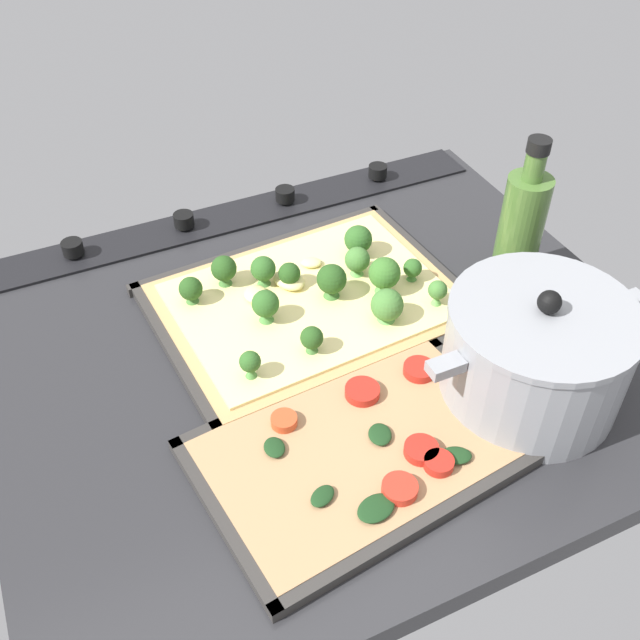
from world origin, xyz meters
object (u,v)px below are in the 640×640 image
at_px(broccoli_pizza, 314,296).
at_px(oil_bottle, 521,227).
at_px(cooking_pot, 535,354).
at_px(baking_tray_back, 361,451).
at_px(veggie_pizza_back, 364,446).
at_px(baking_tray_front, 311,307).

bearing_deg(broccoli_pizza, oil_bottle, 167.88).
height_order(broccoli_pizza, cooking_pot, cooking_pot).
distance_m(baking_tray_back, oil_bottle, 0.35).
distance_m(broccoli_pizza, oil_bottle, 0.27).
xyz_separation_m(veggie_pizza_back, oil_bottle, (-0.30, -0.17, 0.07)).
distance_m(baking_tray_front, cooking_pot, 0.28).
xyz_separation_m(broccoli_pizza, veggie_pizza_back, (0.05, 0.22, -0.01)).
distance_m(baking_tray_front, broccoli_pizza, 0.02).
height_order(cooking_pot, oil_bottle, oil_bottle).
distance_m(cooking_pot, oil_bottle, 0.20).
xyz_separation_m(baking_tray_front, baking_tray_back, (0.05, 0.22, 0.00)).
bearing_deg(veggie_pizza_back, cooking_pot, 179.04).
relative_size(broccoli_pizza, veggie_pizza_back, 1.12).
relative_size(baking_tray_front, baking_tray_back, 1.11).
bearing_deg(veggie_pizza_back, broccoli_pizza, -101.84).
relative_size(baking_tray_front, cooking_pot, 1.48).
relative_size(baking_tray_back, veggie_pizza_back, 1.08).
bearing_deg(cooking_pot, oil_bottle, -121.18).
relative_size(baking_tray_front, broccoli_pizza, 1.07).
distance_m(broccoli_pizza, veggie_pizza_back, 0.23).
bearing_deg(baking_tray_front, baking_tray_back, 78.44).
xyz_separation_m(baking_tray_front, cooking_pot, (-0.15, 0.23, 0.06)).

